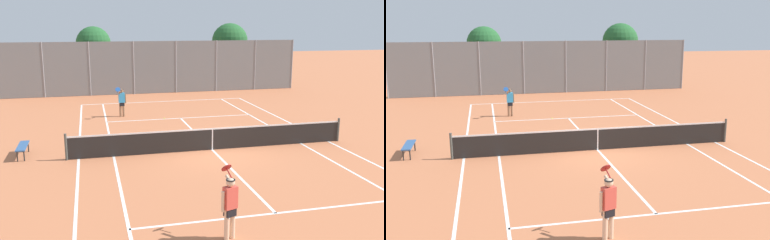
# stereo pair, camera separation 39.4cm
# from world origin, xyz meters

# --- Properties ---
(ground_plane) EXTENTS (120.00, 120.00, 0.00)m
(ground_plane) POSITION_xyz_m (0.00, 0.00, 0.00)
(ground_plane) COLOR #C67047
(court_line_markings) EXTENTS (11.10, 23.90, 0.01)m
(court_line_markings) POSITION_xyz_m (0.00, 0.00, 0.00)
(court_line_markings) COLOR white
(court_line_markings) RESTS_ON ground
(tennis_net) EXTENTS (12.00, 0.10, 1.07)m
(tennis_net) POSITION_xyz_m (0.00, 0.00, 0.51)
(tennis_net) COLOR #474C47
(tennis_net) RESTS_ON ground
(player_near_side) EXTENTS (0.49, 0.86, 1.77)m
(player_near_side) POSITION_xyz_m (-1.74, -7.47, 0.93)
(player_near_side) COLOR beige
(player_near_side) RESTS_ON ground
(player_far_left) EXTENTS (0.63, 0.76, 1.77)m
(player_far_left) POSITION_xyz_m (-3.18, 7.63, 0.93)
(player_far_left) COLOR #936B4C
(player_far_left) RESTS_ON ground
(loose_tennis_ball_2) EXTENTS (0.07, 0.07, 0.07)m
(loose_tennis_ball_2) POSITION_xyz_m (-0.93, 6.45, 0.03)
(loose_tennis_ball_2) COLOR #D1DB33
(loose_tennis_ball_2) RESTS_ON ground
(courtside_bench) EXTENTS (0.36, 1.50, 0.47)m
(courtside_bench) POSITION_xyz_m (-7.68, 0.91, 0.41)
(courtside_bench) COLOR #33598C
(courtside_bench) RESTS_ON ground
(back_fence) EXTENTS (22.74, 0.08, 3.98)m
(back_fence) POSITION_xyz_m (0.00, 15.54, 1.99)
(back_fence) COLOR gray
(back_fence) RESTS_ON ground
(tree_behind_left) EXTENTS (2.81, 2.81, 5.03)m
(tree_behind_left) POSITION_xyz_m (-4.34, 19.45, 3.53)
(tree_behind_left) COLOR brown
(tree_behind_left) RESTS_ON ground
(tree_behind_right) EXTENTS (3.01, 3.01, 5.28)m
(tree_behind_right) POSITION_xyz_m (6.77, 18.01, 3.70)
(tree_behind_right) COLOR brown
(tree_behind_right) RESTS_ON ground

